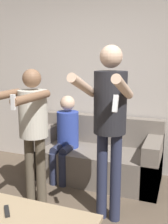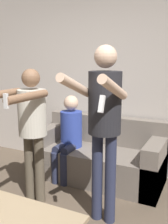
# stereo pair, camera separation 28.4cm
# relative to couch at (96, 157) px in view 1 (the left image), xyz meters

# --- Properties ---
(wall_back) EXTENTS (6.40, 0.06, 2.70)m
(wall_back) POSITION_rel_couch_xyz_m (-0.05, 0.42, 1.06)
(wall_back) COLOR beige
(wall_back) RESTS_ON ground_plane
(couch) EXTENTS (1.75, 0.77, 0.83)m
(couch) POSITION_rel_couch_xyz_m (0.00, 0.00, 0.00)
(couch) COLOR slate
(couch) RESTS_ON ground_plane
(person_standing_left) EXTENTS (0.43, 0.76, 1.53)m
(person_standing_left) POSITION_rel_couch_xyz_m (-0.43, -0.91, 0.67)
(person_standing_left) COLOR brown
(person_standing_left) RESTS_ON ground_plane
(person_standing_right) EXTENTS (0.44, 0.71, 1.76)m
(person_standing_right) POSITION_rel_couch_xyz_m (0.43, -0.90, 0.81)
(person_standing_right) COLOR #282D47
(person_standing_right) RESTS_ON ground_plane
(person_seated) EXTENTS (0.30, 0.52, 1.14)m
(person_seated) POSITION_rel_couch_xyz_m (-0.38, -0.15, 0.33)
(person_seated) COLOR #282D47
(person_seated) RESTS_ON ground_plane
(coffee_table) EXTENTS (1.03, 0.50, 0.42)m
(coffee_table) POSITION_rel_couch_xyz_m (0.03, -1.73, 0.09)
(coffee_table) COLOR tan
(coffee_table) RESTS_ON ground_plane
(remote_on_table) EXTENTS (0.13, 0.14, 0.02)m
(remote_on_table) POSITION_rel_couch_xyz_m (-0.18, -1.72, 0.14)
(remote_on_table) COLOR black
(remote_on_table) RESTS_ON coffee_table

